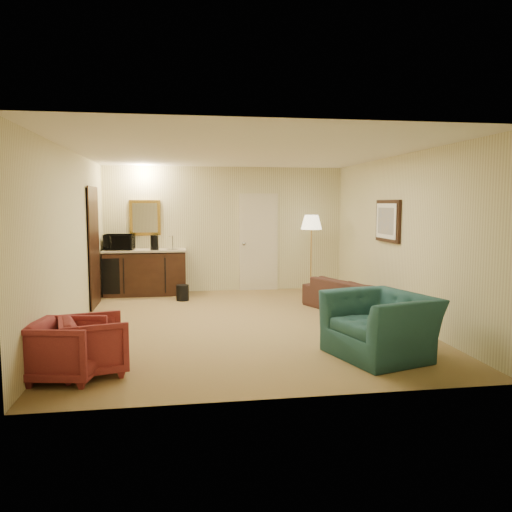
# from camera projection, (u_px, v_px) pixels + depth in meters

# --- Properties ---
(ground) EXTENTS (6.00, 6.00, 0.00)m
(ground) POSITION_uv_depth(u_px,v_px,m) (244.00, 323.00, 7.67)
(ground) COLOR olive
(ground) RESTS_ON ground
(room_walls) EXTENTS (5.02, 6.01, 2.61)m
(room_walls) POSITION_uv_depth(u_px,v_px,m) (232.00, 211.00, 8.23)
(room_walls) COLOR beige
(room_walls) RESTS_ON ground
(wetbar_cabinet) EXTENTS (1.64, 0.58, 0.92)m
(wetbar_cabinet) POSITION_uv_depth(u_px,v_px,m) (145.00, 272.00, 10.05)
(wetbar_cabinet) COLOR #311B0F
(wetbar_cabinet) RESTS_ON ground
(sofa) EXTENTS (1.27, 1.96, 0.74)m
(sofa) POSITION_uv_depth(u_px,v_px,m) (354.00, 290.00, 8.45)
(sofa) COLOR black
(sofa) RESTS_ON ground
(teal_armchair) EXTENTS (1.07, 1.34, 1.02)m
(teal_armchair) POSITION_uv_depth(u_px,v_px,m) (381.00, 315.00, 5.98)
(teal_armchair) COLOR #1D424A
(teal_armchair) RESTS_ON ground
(rose_chair_near) EXTENTS (0.78, 0.81, 0.70)m
(rose_chair_near) POSITION_uv_depth(u_px,v_px,m) (93.00, 342.00, 5.38)
(rose_chair_near) COLOR maroon
(rose_chair_near) RESTS_ON ground
(rose_chair_far) EXTENTS (0.75, 0.79, 0.70)m
(rose_chair_far) POSITION_uv_depth(u_px,v_px,m) (66.00, 347.00, 5.20)
(rose_chair_far) COLOR maroon
(rose_chair_far) RESTS_ON ground
(coffee_table) EXTENTS (0.85, 0.74, 0.41)m
(coffee_table) POSITION_uv_depth(u_px,v_px,m) (352.00, 304.00, 8.10)
(coffee_table) COLOR black
(coffee_table) RESTS_ON ground
(floor_lamp) EXTENTS (0.52, 0.52, 1.62)m
(floor_lamp) POSITION_uv_depth(u_px,v_px,m) (311.00, 254.00, 10.20)
(floor_lamp) COLOR gold
(floor_lamp) RESTS_ON ground
(waste_bin) EXTENTS (0.31, 0.31, 0.30)m
(waste_bin) POSITION_uv_depth(u_px,v_px,m) (183.00, 293.00, 9.48)
(waste_bin) COLOR black
(waste_bin) RESTS_ON ground
(microwave) EXTENTS (0.59, 0.37, 0.38)m
(microwave) POSITION_uv_depth(u_px,v_px,m) (119.00, 240.00, 9.93)
(microwave) COLOR black
(microwave) RESTS_ON wetbar_cabinet
(coffee_maker) EXTENTS (0.19, 0.19, 0.29)m
(coffee_maker) POSITION_uv_depth(u_px,v_px,m) (154.00, 242.00, 9.92)
(coffee_maker) COLOR black
(coffee_maker) RESTS_ON wetbar_cabinet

